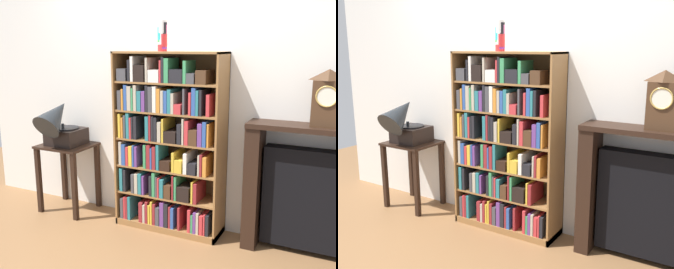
{
  "view_description": "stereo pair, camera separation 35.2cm",
  "coord_description": "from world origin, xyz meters",
  "views": [
    {
      "loc": [
        1.48,
        -3.0,
        1.67
      ],
      "look_at": [
        -0.01,
        0.09,
        0.9
      ],
      "focal_mm": 41.96,
      "sensor_mm": 36.0,
      "label": 1
    },
    {
      "loc": [
        1.79,
        -2.83,
        1.67
      ],
      "look_at": [
        -0.01,
        0.09,
        0.9
      ],
      "focal_mm": 41.96,
      "sensor_mm": 36.0,
      "label": 2
    }
  ],
  "objects": [
    {
      "name": "fireplace_mantel",
      "position": [
        1.24,
        0.13,
        0.53
      ],
      "size": [
        1.06,
        0.28,
        1.08
      ],
      "color": "black",
      "rests_on": "ground"
    },
    {
      "name": "wall_back",
      "position": [
        0.06,
        0.29,
        1.3
      ],
      "size": [
        4.74,
        0.08,
        2.6
      ],
      "primitive_type": "cube",
      "color": "silver",
      "rests_on": "ground"
    },
    {
      "name": "mantel_clock",
      "position": [
        1.29,
        0.11,
        1.29
      ],
      "size": [
        0.21,
        0.14,
        0.43
      ],
      "color": "#472D1C",
      "rests_on": "fireplace_mantel"
    },
    {
      "name": "ground_plane",
      "position": [
        0.0,
        0.0,
        -0.01
      ],
      "size": [
        7.74,
        6.4,
        0.02
      ],
      "primitive_type": "cube",
      "color": "brown"
    },
    {
      "name": "bookshelf",
      "position": [
        -0.03,
        0.08,
        0.77
      ],
      "size": [
        1.0,
        0.32,
        1.63
      ],
      "color": "olive",
      "rests_on": "ground"
    },
    {
      "name": "gramophone",
      "position": [
        -1.12,
        -0.06,
        0.93
      ],
      "size": [
        0.33,
        0.52,
        0.54
      ],
      "color": "black",
      "rests_on": "side_table_left"
    },
    {
      "name": "side_table_left",
      "position": [
        -1.12,
        0.03,
        0.51
      ],
      "size": [
        0.52,
        0.44,
        0.7
      ],
      "color": "black",
      "rests_on": "ground"
    },
    {
      "name": "cup_stack",
      "position": [
        -0.04,
        0.05,
        1.76
      ],
      "size": [
        0.08,
        0.08,
        0.26
      ],
      "color": "red",
      "rests_on": "bookshelf"
    }
  ]
}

